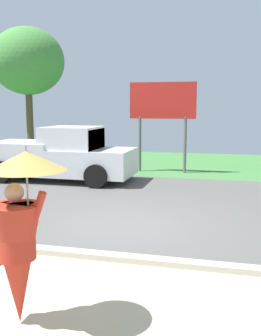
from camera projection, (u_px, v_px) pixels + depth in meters
ground_plane at (149, 197)px, 11.50m from camera, size 40.00×22.00×0.20m
monk_pedestrian at (19, 237)px, 4.55m from camera, size 1.03×0.91×2.13m
pickup_truck at (60, 156)px, 13.80m from camera, size 5.20×2.28×1.88m
roadside_billboard at (163, 107)px, 15.29m from camera, size 2.60×0.12×3.50m
tree_center_back at (28, 62)px, 20.58m from camera, size 3.82×3.82×6.66m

